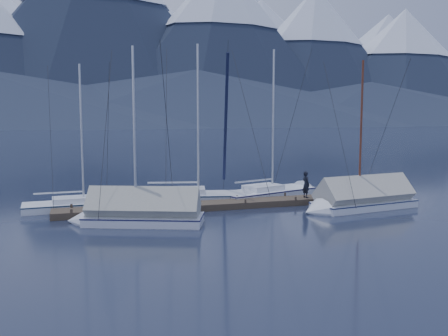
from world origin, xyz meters
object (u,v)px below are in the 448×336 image
(sailboat_open_right, at_px, (279,193))
(person, at_px, (306,184))
(sailboat_covered_near, at_px, (357,201))
(sailboat_open_mid, at_px, (207,198))
(sailboat_covered_far, at_px, (133,215))
(sailboat_open_left, at_px, (92,206))

(sailboat_open_right, bearing_deg, person, -82.13)
(sailboat_covered_near, distance_m, person, 3.08)
(sailboat_open_mid, height_order, sailboat_covered_far, sailboat_open_mid)
(sailboat_open_mid, xyz_separation_m, person, (5.22, -2.44, 0.93))
(person, bearing_deg, sailboat_covered_near, -150.71)
(sailboat_open_right, relative_size, sailboat_covered_far, 1.11)
(sailboat_covered_near, bearing_deg, sailboat_open_right, 112.88)
(sailboat_open_left, bearing_deg, sailboat_open_right, 3.75)
(sailboat_open_right, bearing_deg, sailboat_open_left, -176.25)
(sailboat_open_left, relative_size, sailboat_covered_near, 0.97)
(sailboat_open_left, xyz_separation_m, sailboat_covered_near, (13.66, -4.56, 0.29))
(sailboat_open_right, xyz_separation_m, person, (0.40, -2.92, 0.93))
(sailboat_open_mid, bearing_deg, sailboat_open_left, -177.70)
(sailboat_open_right, bearing_deg, sailboat_open_mid, -174.27)
(sailboat_covered_far, distance_m, person, 10.44)
(sailboat_open_left, height_order, sailboat_open_right, sailboat_open_right)
(sailboat_open_mid, bearing_deg, sailboat_open_right, 5.73)
(sailboat_open_mid, xyz_separation_m, sailboat_covered_far, (-4.92, -4.82, 0.26))
(sailboat_covered_near, distance_m, sailboat_covered_far, 11.97)
(sailboat_open_left, bearing_deg, sailboat_covered_near, -18.46)
(sailboat_open_right, relative_size, sailboat_covered_near, 1.13)
(sailboat_open_mid, relative_size, person, 6.56)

